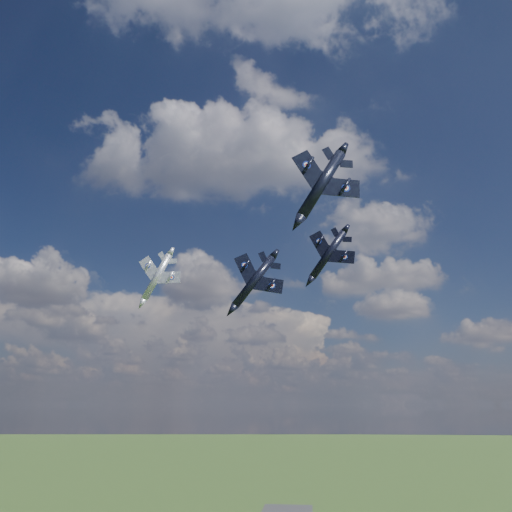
# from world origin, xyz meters

# --- Properties ---
(jet_lead_navy) EXTENTS (13.70, 17.71, 9.57)m
(jet_lead_navy) POSITION_xyz_m (4.74, 16.68, 78.38)
(jet_lead_navy) COLOR black
(jet_right_navy) EXTENTS (12.99, 16.10, 7.84)m
(jet_right_navy) POSITION_xyz_m (16.77, -15.39, 82.77)
(jet_right_navy) COLOR black
(jet_high_navy) EXTENTS (12.07, 16.01, 8.81)m
(jet_high_navy) POSITION_xyz_m (18.85, 20.13, 84.17)
(jet_high_navy) COLOR black
(jet_left_silver) EXTENTS (11.49, 15.57, 7.88)m
(jet_left_silver) POSITION_xyz_m (-18.16, 29.94, 83.16)
(jet_left_silver) COLOR gray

